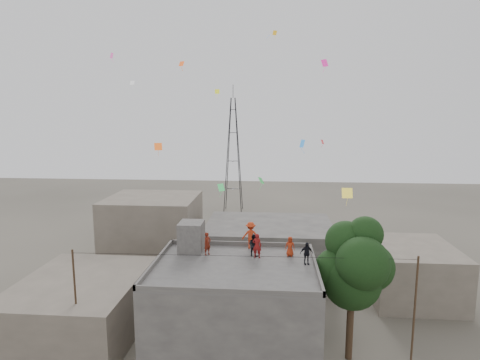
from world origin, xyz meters
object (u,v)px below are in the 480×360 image
object	(u,v)px
person_red_adult	(257,246)
tree	(355,266)
transmission_tower	(233,155)
stair_head_box	(191,236)
person_dark_adult	(306,253)

from	to	relation	value
person_red_adult	tree	bearing A→B (deg)	179.46
tree	transmission_tower	xyz separation A→B (m)	(-11.37, 39.40, 2.97)
stair_head_box	person_red_adult	world-z (taller)	stair_head_box
tree	transmission_tower	bearing A→B (deg)	106.09
tree	stair_head_box	bearing A→B (deg)	169.26
stair_head_box	transmission_tower	distance (m)	37.46
stair_head_box	tree	xyz separation A→B (m)	(10.57, -2.00, -1.00)
stair_head_box	transmission_tower	world-z (taller)	transmission_tower
transmission_tower	person_dark_adult	size ratio (longest dim) A/B	14.14
tree	person_dark_adult	size ratio (longest dim) A/B	6.43
person_dark_adult	tree	bearing A→B (deg)	-12.96
tree	person_red_adult	world-z (taller)	tree
tree	person_red_adult	distance (m)	6.19
tree	person_red_adult	xyz separation A→B (m)	(-6.06, 0.97, 0.81)
tree	transmission_tower	distance (m)	41.12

